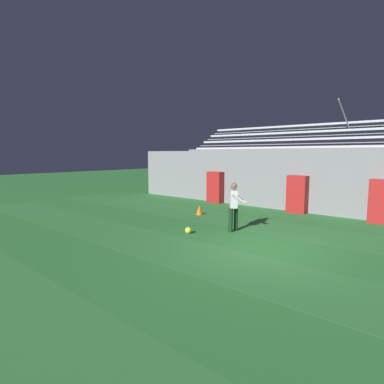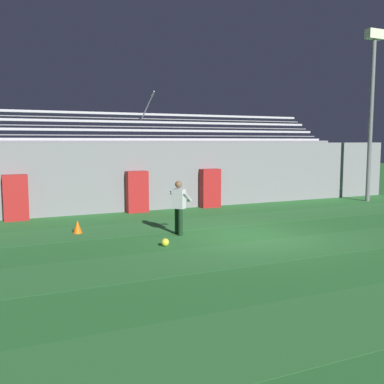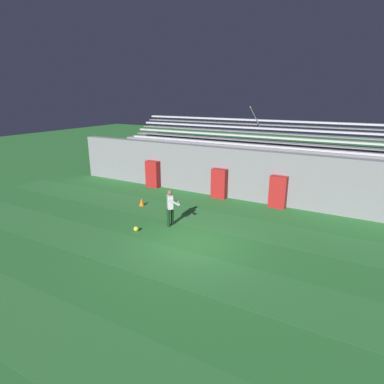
% 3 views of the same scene
% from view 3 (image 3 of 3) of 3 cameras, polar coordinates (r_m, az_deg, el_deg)
% --- Properties ---
extents(ground_plane, '(80.00, 80.00, 0.00)m').
position_cam_3_polar(ground_plane, '(12.71, 0.32, -9.39)').
color(ground_plane, '#2D7533').
extents(turf_stripe_near, '(28.00, 2.17, 0.01)m').
position_cam_3_polar(turf_stripe_near, '(8.83, -20.82, -24.02)').
color(turf_stripe_near, '#337A38').
rests_on(turf_stripe_near, ground).
extents(turf_stripe_mid, '(28.00, 2.17, 0.01)m').
position_cam_3_polar(turf_stripe_mid, '(11.46, -3.82, -12.57)').
color(turf_stripe_mid, '#337A38').
rests_on(turf_stripe_mid, ground).
extents(turf_stripe_far, '(28.00, 2.17, 0.01)m').
position_cam_3_polar(turf_stripe_far, '(14.90, 5.33, -5.36)').
color(turf_stripe_far, '#337A38').
rests_on(turf_stripe_far, ground).
extents(back_wall, '(24.00, 0.60, 2.80)m').
position_cam_3_polar(back_wall, '(17.88, 10.48, 2.94)').
color(back_wall, gray).
rests_on(back_wall, ground).
extents(padding_pillar_gate_left, '(0.86, 0.44, 1.67)m').
position_cam_3_polar(padding_pillar_gate_left, '(18.11, 4.85, 1.50)').
color(padding_pillar_gate_left, '#B21E1E').
rests_on(padding_pillar_gate_left, ground).
extents(padding_pillar_gate_right, '(0.86, 0.44, 1.67)m').
position_cam_3_polar(padding_pillar_gate_right, '(17.07, 15.03, 0.00)').
color(padding_pillar_gate_right, '#B21E1E').
rests_on(padding_pillar_gate_right, ground).
extents(padding_pillar_far_left, '(0.86, 0.44, 1.67)m').
position_cam_3_polar(padding_pillar_far_left, '(20.37, -6.98, 3.17)').
color(padding_pillar_far_left, '#B21E1E').
rests_on(padding_pillar_far_left, ground).
extents(bleacher_stand, '(18.00, 3.35, 5.03)m').
position_cam_3_polar(bleacher_stand, '(19.71, 12.41, 4.41)').
color(bleacher_stand, gray).
rests_on(bleacher_stand, ground).
extents(goalkeeper, '(0.73, 0.74, 1.67)m').
position_cam_3_polar(goalkeeper, '(14.18, -3.84, -2.39)').
color(goalkeeper, '#143319').
rests_on(goalkeeper, ground).
extents(soccer_ball, '(0.22, 0.22, 0.22)m').
position_cam_3_polar(soccer_ball, '(14.07, -9.90, -6.48)').
color(soccer_ball, yellow).
rests_on(soccer_ball, ground).
extents(traffic_cone, '(0.30, 0.30, 0.42)m').
position_cam_3_polar(traffic_cone, '(17.15, -8.93, -1.74)').
color(traffic_cone, orange).
rests_on(traffic_cone, ground).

